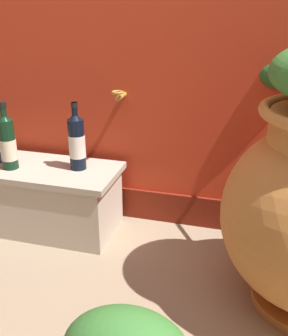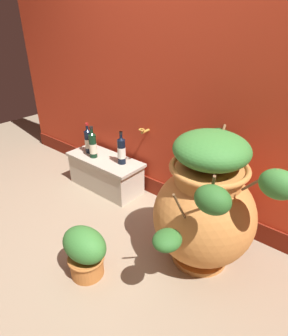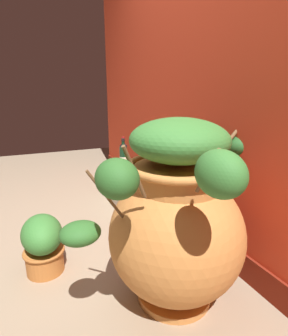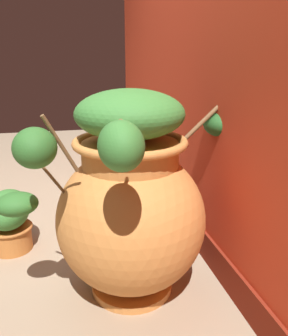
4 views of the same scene
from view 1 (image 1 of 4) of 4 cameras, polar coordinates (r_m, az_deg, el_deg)
stone_ledge at (r=2.07m, az=-14.74°, el=-3.66°), size 0.81×0.35×0.33m
wine_bottle_left at (r=1.90m, az=-9.56°, el=3.82°), size 0.08×0.08×0.32m
wine_bottle_right at (r=1.98m, az=-18.88°, el=3.59°), size 0.08×0.08×0.32m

